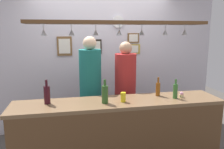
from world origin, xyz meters
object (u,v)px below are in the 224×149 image
object	(u,v)px
person_left_teal_shirt	(90,82)
picture_frame_crest	(97,47)
person_middle_red_shirt	(125,84)
wall_clock	(118,22)
bottle_champagne_green	(105,94)
picture_frame_caricature	(65,46)
drink_can	(123,97)
bottle_beer_green_import	(175,91)
picture_frame_upper_small	(133,38)
bottle_wine_dark_red	(47,94)
cupcake	(181,95)
picture_frame_lower_pair	(132,49)
bottle_beer_amber_tall	(158,89)

from	to	relation	value
person_left_teal_shirt	picture_frame_crest	size ratio (longest dim) A/B	6.84
person_middle_red_shirt	wall_clock	bearing A→B (deg)	87.19
bottle_champagne_green	picture_frame_caricature	size ratio (longest dim) A/B	0.88
bottle_champagne_green	drink_can	xyz separation A→B (m)	(0.23, 0.00, -0.06)
person_middle_red_shirt	picture_frame_caricature	bearing A→B (deg)	143.62
bottle_beer_green_import	picture_frame_upper_small	distance (m)	1.59
bottle_wine_dark_red	bottle_champagne_green	distance (m)	0.71
drink_can	cupcake	distance (m)	0.82
person_left_teal_shirt	picture_frame_lower_pair	xyz separation A→B (m)	(0.87, 0.69, 0.44)
person_left_teal_shirt	picture_frame_lower_pair	bearing A→B (deg)	38.45
picture_frame_caricature	bottle_beer_green_import	bearing A→B (deg)	-45.32
picture_frame_upper_small	bottle_beer_green_import	bearing A→B (deg)	-83.70
person_left_teal_shirt	picture_frame_lower_pair	distance (m)	1.20
cupcake	bottle_champagne_green	bearing A→B (deg)	-177.92
bottle_champagne_green	picture_frame_caricature	world-z (taller)	picture_frame_caricature
picture_frame_lower_pair	person_left_teal_shirt	bearing A→B (deg)	-141.55
picture_frame_upper_small	picture_frame_crest	bearing A→B (deg)	180.00
picture_frame_upper_small	bottle_champagne_green	bearing A→B (deg)	-118.42
person_middle_red_shirt	drink_can	distance (m)	0.80
bottle_beer_green_import	picture_frame_crest	world-z (taller)	picture_frame_crest
bottle_beer_green_import	person_left_teal_shirt	bearing A→B (deg)	144.40
picture_frame_crest	picture_frame_upper_small	distance (m)	0.71
person_left_teal_shirt	picture_frame_caricature	bearing A→B (deg)	118.66
bottle_beer_amber_tall	drink_can	world-z (taller)	bottle_beer_amber_tall
picture_frame_caricature	picture_frame_lower_pair	bearing A→B (deg)	0.00
bottle_beer_amber_tall	cupcake	distance (m)	0.32
person_middle_red_shirt	picture_frame_lower_pair	distance (m)	0.91
drink_can	cupcake	bearing A→B (deg)	2.34
picture_frame_lower_pair	drink_can	bearing A→B (deg)	-110.30
person_left_teal_shirt	person_middle_red_shirt	distance (m)	0.56
person_left_teal_shirt	bottle_beer_amber_tall	xyz separation A→B (m)	(0.87, -0.59, -0.00)
picture_frame_crest	cupcake	bearing A→B (deg)	-56.13
bottle_wine_dark_red	picture_frame_lower_pair	world-z (taller)	picture_frame_lower_pair
picture_frame_caricature	picture_frame_upper_small	size ratio (longest dim) A/B	1.55
bottle_beer_amber_tall	picture_frame_caricature	bearing A→B (deg)	134.25
bottle_beer_green_import	cupcake	distance (m)	0.12
picture_frame_caricature	wall_clock	size ratio (longest dim) A/B	1.55
person_middle_red_shirt	bottle_champagne_green	size ratio (longest dim) A/B	5.64
drink_can	picture_frame_upper_small	world-z (taller)	picture_frame_upper_small
drink_can	picture_frame_caricature	world-z (taller)	picture_frame_caricature
picture_frame_upper_small	wall_clock	xyz separation A→B (m)	(-0.29, -0.01, 0.30)
bottle_beer_amber_tall	bottle_champagne_green	world-z (taller)	bottle_champagne_green
bottle_champagne_green	bottle_beer_green_import	bearing A→B (deg)	1.07
person_middle_red_shirt	drink_can	xyz separation A→B (m)	(-0.23, -0.76, 0.01)
picture_frame_crest	picture_frame_caricature	size ratio (longest dim) A/B	0.76
person_left_teal_shirt	picture_frame_lower_pair	world-z (taller)	person_left_teal_shirt
person_left_teal_shirt	picture_frame_caricature	xyz separation A→B (m)	(-0.38, 0.69, 0.51)
drink_can	picture_frame_caricature	size ratio (longest dim) A/B	0.36
bottle_beer_amber_tall	picture_frame_lower_pair	xyz separation A→B (m)	(0.00, 1.28, 0.44)
picture_frame_crest	bottle_champagne_green	bearing A→B (deg)	-93.79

